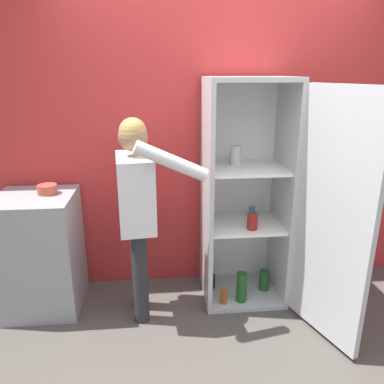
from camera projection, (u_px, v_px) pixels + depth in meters
ground_plane at (234, 346)px, 2.62m from camera, size 12.00×12.00×0.00m
wall_back at (215, 140)px, 3.15m from camera, size 7.00×0.06×2.55m
refrigerator at (262, 200)px, 2.90m from camera, size 0.91×1.17×1.80m
person at (137, 198)px, 2.68m from camera, size 0.64×0.58×1.54m
counter at (41, 253)px, 2.95m from camera, size 0.58×0.57×0.94m
bowl at (47, 189)px, 2.85m from camera, size 0.15×0.15×0.07m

